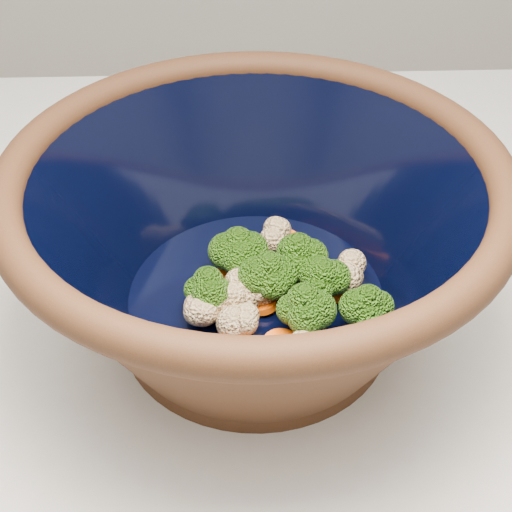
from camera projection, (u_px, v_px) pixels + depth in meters
The scene contains 2 objects.
mixing_bowl at pixel (256, 240), 0.59m from camera, with size 0.51×0.51×0.18m.
vegetable_pile at pixel (277, 281), 0.60m from camera, with size 0.17×0.18×0.06m.
Camera 1 is at (0.00, -0.36, 1.37)m, focal length 50.00 mm.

